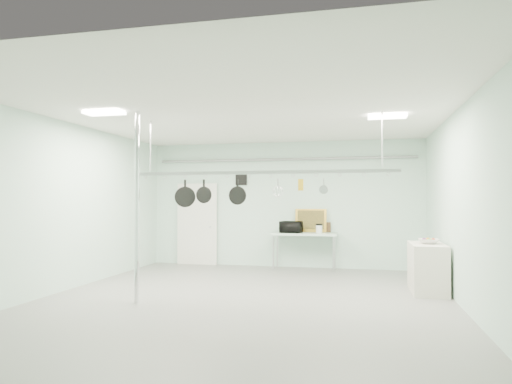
% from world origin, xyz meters
% --- Properties ---
extents(floor, '(8.00, 8.00, 0.00)m').
position_xyz_m(floor, '(0.00, 0.00, 0.00)').
color(floor, gray).
rests_on(floor, ground).
extents(ceiling, '(7.00, 8.00, 0.02)m').
position_xyz_m(ceiling, '(0.00, 0.00, 3.19)').
color(ceiling, silver).
rests_on(ceiling, back_wall).
extents(back_wall, '(7.00, 0.02, 3.20)m').
position_xyz_m(back_wall, '(0.00, 3.99, 1.60)').
color(back_wall, silver).
rests_on(back_wall, floor).
extents(right_wall, '(0.02, 8.00, 3.20)m').
position_xyz_m(right_wall, '(3.49, 0.00, 1.60)').
color(right_wall, silver).
rests_on(right_wall, floor).
extents(door, '(1.10, 0.10, 2.20)m').
position_xyz_m(door, '(-2.30, 3.94, 1.05)').
color(door, silver).
rests_on(door, floor).
extents(wall_vent, '(0.30, 0.04, 0.30)m').
position_xyz_m(wall_vent, '(-1.10, 3.97, 2.25)').
color(wall_vent, black).
rests_on(wall_vent, back_wall).
extents(conduit_pipe, '(6.60, 0.07, 0.07)m').
position_xyz_m(conduit_pipe, '(0.00, 3.90, 2.75)').
color(conduit_pipe, gray).
rests_on(conduit_pipe, back_wall).
extents(chrome_pole, '(0.08, 0.08, 3.20)m').
position_xyz_m(chrome_pole, '(-1.70, -0.60, 1.60)').
color(chrome_pole, silver).
rests_on(chrome_pole, floor).
extents(prep_table, '(1.60, 0.70, 0.91)m').
position_xyz_m(prep_table, '(0.60, 3.60, 0.83)').
color(prep_table, silver).
rests_on(prep_table, floor).
extents(side_cabinet, '(0.60, 1.20, 0.90)m').
position_xyz_m(side_cabinet, '(3.15, 1.40, 0.45)').
color(side_cabinet, beige).
rests_on(side_cabinet, floor).
extents(pot_rack, '(4.80, 0.06, 1.00)m').
position_xyz_m(pot_rack, '(0.20, 0.30, 2.23)').
color(pot_rack, '#B7B7BC').
rests_on(pot_rack, ceiling).
extents(light_panel_left, '(0.65, 0.30, 0.05)m').
position_xyz_m(light_panel_left, '(-2.20, -0.80, 3.16)').
color(light_panel_left, white).
rests_on(light_panel_left, ceiling).
extents(light_panel_right, '(0.65, 0.30, 0.05)m').
position_xyz_m(light_panel_right, '(2.40, 0.60, 3.16)').
color(light_panel_right, white).
rests_on(light_panel_right, ceiling).
extents(microwave, '(0.57, 0.44, 0.28)m').
position_xyz_m(microwave, '(0.28, 3.53, 1.05)').
color(microwave, black).
rests_on(microwave, prep_table).
extents(coffee_canister, '(0.19, 0.19, 0.19)m').
position_xyz_m(coffee_canister, '(0.97, 3.54, 1.00)').
color(coffee_canister, silver).
rests_on(coffee_canister, prep_table).
extents(painting_large, '(0.78, 0.14, 0.58)m').
position_xyz_m(painting_large, '(0.73, 3.90, 1.20)').
color(painting_large, gold).
rests_on(painting_large, prep_table).
extents(painting_small, '(0.31, 0.11, 0.25)m').
position_xyz_m(painting_small, '(1.07, 3.90, 1.03)').
color(painting_small, '#382513').
rests_on(painting_small, prep_table).
extents(fruit_bowl, '(0.39, 0.39, 0.09)m').
position_xyz_m(fruit_bowl, '(3.17, 1.36, 0.95)').
color(fruit_bowl, silver).
rests_on(fruit_bowl, side_cabinet).
extents(skillet_left, '(0.37, 0.18, 0.51)m').
position_xyz_m(skillet_left, '(-1.21, 0.30, 1.83)').
color(skillet_left, black).
rests_on(skillet_left, pot_rack).
extents(skillet_mid, '(0.31, 0.09, 0.43)m').
position_xyz_m(skillet_mid, '(-0.84, 0.30, 1.87)').
color(skillet_mid, black).
rests_on(skillet_mid, pot_rack).
extents(skillet_right, '(0.33, 0.09, 0.45)m').
position_xyz_m(skillet_right, '(-0.21, 0.30, 1.86)').
color(skillet_right, black).
rests_on(skillet_right, pot_rack).
extents(whisk, '(0.20, 0.20, 0.34)m').
position_xyz_m(whisk, '(0.53, 0.30, 1.92)').
color(whisk, '#B3B3B8').
rests_on(whisk, pot_rack).
extents(grater, '(0.09, 0.02, 0.22)m').
position_xyz_m(grater, '(0.93, 0.30, 1.97)').
color(grater, gold).
rests_on(grater, pot_rack).
extents(saucepan, '(0.16, 0.11, 0.27)m').
position_xyz_m(saucepan, '(1.33, 0.30, 1.95)').
color(saucepan, silver).
rests_on(saucepan, pot_rack).
extents(fruit_cluster, '(0.24, 0.24, 0.09)m').
position_xyz_m(fruit_cluster, '(3.17, 1.36, 0.99)').
color(fruit_cluster, '#9C280E').
rests_on(fruit_cluster, fruit_bowl).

